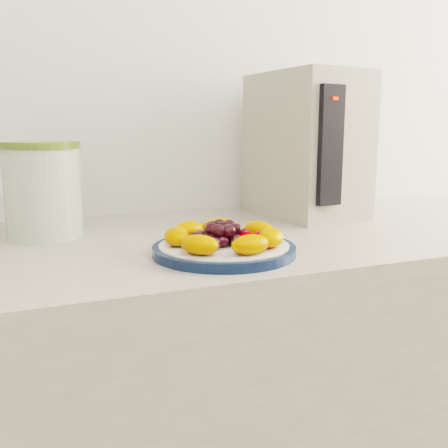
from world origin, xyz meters
name	(u,v)px	position (x,y,z in m)	size (l,w,h in m)	color
wall_back	(162,41)	(0.00, 1.51, 1.30)	(3.50, 0.02, 2.60)	silver
counter	(212,446)	(0.00, 1.20, 0.45)	(3.50, 0.60, 0.90)	#B0A695
plate_rim	(224,250)	(-0.04, 1.05, 0.91)	(0.23, 0.23, 0.01)	#0E1F3E
plate_face	(224,249)	(-0.04, 1.05, 0.91)	(0.21, 0.21, 0.02)	white
canister	(43,193)	(-0.29, 1.30, 0.98)	(0.14, 0.14, 0.16)	#305A14
canister_lid	(40,145)	(-0.29, 1.30, 1.07)	(0.14, 0.14, 0.01)	#5A6C25
appliance_body	(306,146)	(0.28, 1.32, 1.06)	(0.18, 0.26, 0.32)	#A9A08F
appliance_panel	(330,146)	(0.25, 1.18, 1.07)	(0.06, 0.02, 0.24)	black
appliance_led	(335,98)	(0.25, 1.17, 1.16)	(0.01, 0.01, 0.01)	#FF0C05
fruit_plate	(226,235)	(-0.03, 1.05, 0.93)	(0.20, 0.20, 0.04)	#DF6200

